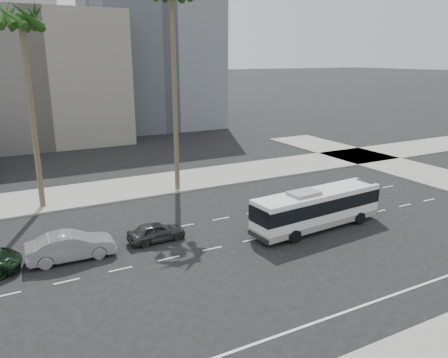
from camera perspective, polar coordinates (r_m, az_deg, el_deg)
ground at (r=31.31m, az=8.39°, el=-6.89°), size 700.00×700.00×0.00m
sidewalk_north at (r=43.98m, az=-3.58°, el=0.07°), size 120.00×7.00×0.15m
midrise_beige_west at (r=68.36m, az=-24.00°, el=12.00°), size 24.00×18.00×18.00m
midrise_gray_center at (r=79.27m, az=-9.71°, el=16.35°), size 20.00×20.00×26.00m
civic_tower at (r=274.82m, az=-26.35°, el=19.92°), size 42.00×42.00×129.00m
highrise_right at (r=261.67m, az=-15.07°, el=20.39°), size 26.00×26.00×70.00m
highrise_far at (r=296.81m, az=-11.47°, el=19.03°), size 22.00×22.00×60.00m
city_bus at (r=31.78m, az=12.15°, el=-3.69°), size 10.56×3.10×2.99m
car_a at (r=29.65m, az=-8.88°, el=-6.85°), size 1.70×3.94×1.32m
car_b at (r=28.31m, az=-19.44°, el=-8.31°), size 2.00×5.25×1.71m
palm_mid at (r=36.88m, az=-25.13°, el=17.96°), size 5.14×5.14×15.87m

